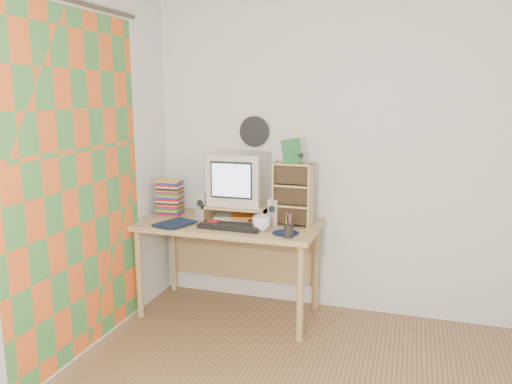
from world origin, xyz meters
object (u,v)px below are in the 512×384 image
Objects in this scene: dvd_stack at (169,198)px; cd_rack at (293,194)px; mug at (262,223)px; diary at (165,220)px; desk at (232,237)px; crt_monitor at (238,178)px; keyboard at (230,226)px.

cd_rack is at bearing -6.26° from dvd_stack.
diary is (-0.77, -0.02, -0.03)m from mug.
diary is at bearing -162.89° from cd_rack.
desk is 0.47m from crt_monitor.
mug reaches higher than keyboard.
cd_rack reaches higher than desk.
mug is at bearing -47.54° from crt_monitor.
cd_rack reaches higher than dvd_stack.
cd_rack is at bearing 32.85° from keyboard.
crt_monitor is 1.66× the size of diary.
desk is at bearing 46.76° from diary.
desk is 5.44× the size of diary.
dvd_stack reaches higher than desk.
mug is 0.77m from diary.
desk is at bearing 145.19° from mug.
desk is at bearing -9.00° from dvd_stack.
diary reaches higher than desk.
dvd_stack reaches higher than diary.
crt_monitor reaches higher than cd_rack.
keyboard is 1.00× the size of cd_rack.
keyboard is 3.47× the size of mug.
crt_monitor is 1.57× the size of dvd_stack.
desk is 0.29m from keyboard.
desk is 0.62m from dvd_stack.
diary is (-0.46, -0.24, 0.16)m from desk.
crt_monitor is at bearing 100.29° from keyboard.
crt_monitor is 0.62m from dvd_stack.
mug reaches higher than desk.
dvd_stack is 1.99× the size of mug.
diary is (0.11, -0.28, -0.11)m from dvd_stack.
cd_rack is 1.00m from diary.
crt_monitor is 0.90× the size of keyboard.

